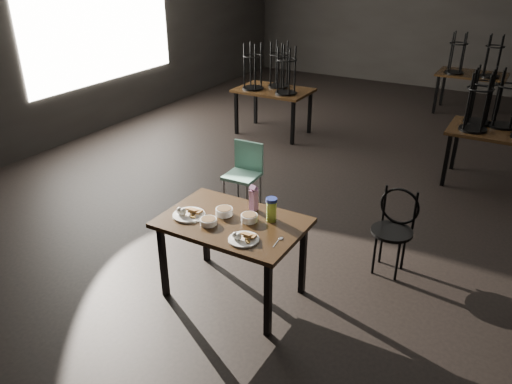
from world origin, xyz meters
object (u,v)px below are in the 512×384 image
Objects in this scene: juice_carton at (254,198)px; water_bottle at (271,209)px; school_chair at (245,170)px; bentwood_chair at (395,224)px; main_table at (233,229)px.

juice_carton reaches higher than water_bottle.
juice_carton is at bearing -58.05° from school_chair.
water_bottle reaches higher than school_chair.
water_bottle is at bearing -22.98° from juice_carton.
bentwood_chair is (0.82, 0.93, -0.37)m from water_bottle.
water_bottle is (0.28, 0.17, 0.19)m from main_table.
water_bottle is at bearing -53.58° from school_chair.
main_table is 1.56m from bentwood_chair.
main_table is 1.70m from school_chair.
water_bottle is 1.75m from school_chair.
juice_carton is at bearing -140.21° from bentwood_chair.
main_table is 0.38m from water_bottle.
school_chair is (-0.84, 1.24, -0.38)m from juice_carton.
water_bottle is 1.29m from bentwood_chair.
juice_carton is (0.06, 0.26, 0.19)m from main_table.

